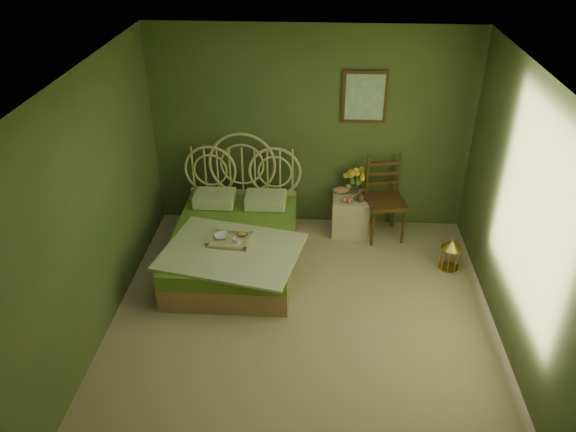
# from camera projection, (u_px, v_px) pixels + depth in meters

# --- Properties ---
(floor) EXTENTS (4.50, 4.50, 0.00)m
(floor) POSITION_uv_depth(u_px,v_px,m) (302.00, 332.00, 5.73)
(floor) COLOR tan
(floor) RESTS_ON ground
(ceiling) EXTENTS (4.50, 4.50, 0.00)m
(ceiling) POSITION_uv_depth(u_px,v_px,m) (306.00, 83.00, 4.41)
(ceiling) COLOR silver
(ceiling) RESTS_ON wall_back
(wall_back) EXTENTS (4.00, 0.00, 4.00)m
(wall_back) POSITION_uv_depth(u_px,v_px,m) (311.00, 130.00, 7.00)
(wall_back) COLOR #555F32
(wall_back) RESTS_ON floor
(wall_left) EXTENTS (0.00, 4.50, 4.50)m
(wall_left) POSITION_uv_depth(u_px,v_px,m) (88.00, 217.00, 5.18)
(wall_left) COLOR #555F32
(wall_left) RESTS_ON floor
(wall_right) EXTENTS (0.00, 4.50, 4.50)m
(wall_right) POSITION_uv_depth(u_px,v_px,m) (529.00, 231.00, 4.96)
(wall_right) COLOR #555F32
(wall_right) RESTS_ON floor
(wall_art) EXTENTS (0.54, 0.04, 0.64)m
(wall_art) POSITION_uv_depth(u_px,v_px,m) (365.00, 97.00, 6.72)
(wall_art) COLOR #3C2610
(wall_art) RESTS_ON wall_back
(bed) EXTENTS (1.65, 2.09, 1.29)m
(bed) POSITION_uv_depth(u_px,v_px,m) (234.00, 242.00, 6.66)
(bed) COLOR tan
(bed) RESTS_ON floor
(nightstand) EXTENTS (0.46, 0.47, 0.94)m
(nightstand) POSITION_uv_depth(u_px,v_px,m) (351.00, 208.00, 7.24)
(nightstand) COLOR beige
(nightstand) RESTS_ON floor
(chair) EXTENTS (0.55, 0.55, 1.06)m
(chair) POSITION_uv_depth(u_px,v_px,m) (385.00, 192.00, 7.09)
(chair) COLOR #3C2610
(chair) RESTS_ON floor
(birdcage) EXTENTS (0.25, 0.25, 0.38)m
(birdcage) POSITION_uv_depth(u_px,v_px,m) (451.00, 255.00, 6.61)
(birdcage) COLOR gold
(birdcage) RESTS_ON floor
(book_lower) EXTENTS (0.24, 0.27, 0.02)m
(book_lower) POSITION_uv_depth(u_px,v_px,m) (365.00, 196.00, 7.15)
(book_lower) COLOR #381E0F
(book_lower) RESTS_ON nightstand
(book_upper) EXTENTS (0.20, 0.25, 0.02)m
(book_upper) POSITION_uv_depth(u_px,v_px,m) (365.00, 195.00, 7.14)
(book_upper) COLOR #472819
(book_upper) RESTS_ON nightstand
(cereal_bowl) EXTENTS (0.20, 0.20, 0.04)m
(cereal_bowl) POSITION_uv_depth(u_px,v_px,m) (221.00, 236.00, 6.33)
(cereal_bowl) COLOR white
(cereal_bowl) RESTS_ON bed
(coffee_cup) EXTENTS (0.08, 0.08, 0.07)m
(coffee_cup) POSITION_uv_depth(u_px,v_px,m) (236.00, 241.00, 6.22)
(coffee_cup) COLOR white
(coffee_cup) RESTS_ON bed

